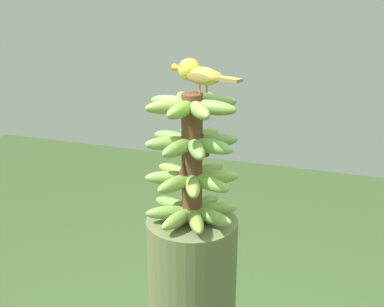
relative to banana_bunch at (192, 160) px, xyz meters
The scene contains 2 objects.
banana_bunch is the anchor object (origin of this frame).
perched_bird 0.23m from the banana_bunch, 119.18° to the right, with size 0.20×0.10×0.08m.
Camera 1 is at (-0.39, 1.15, 1.95)m, focal length 46.25 mm.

